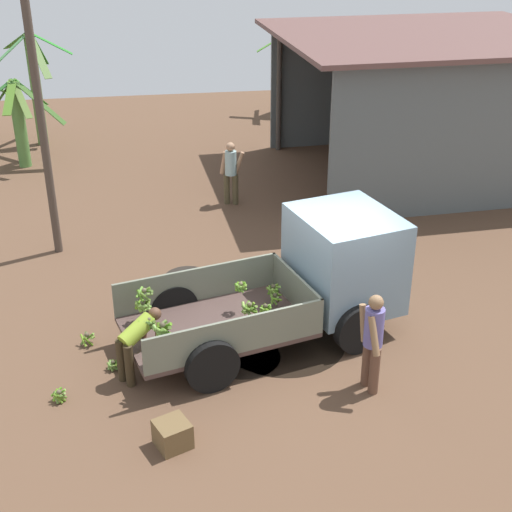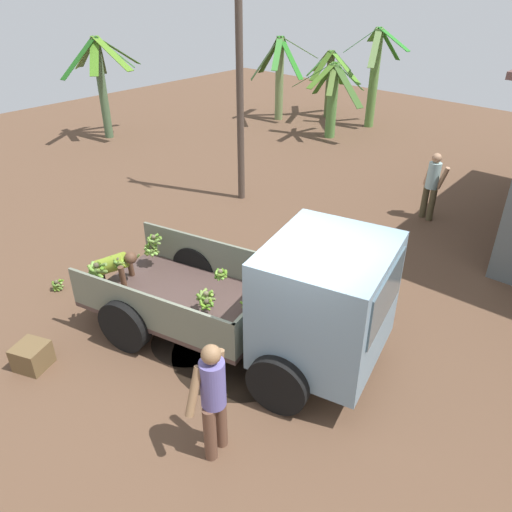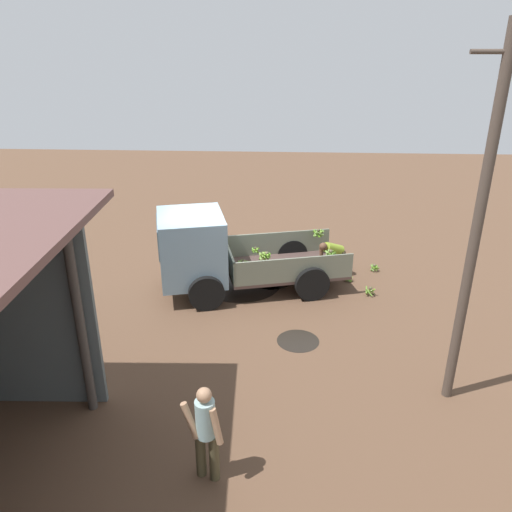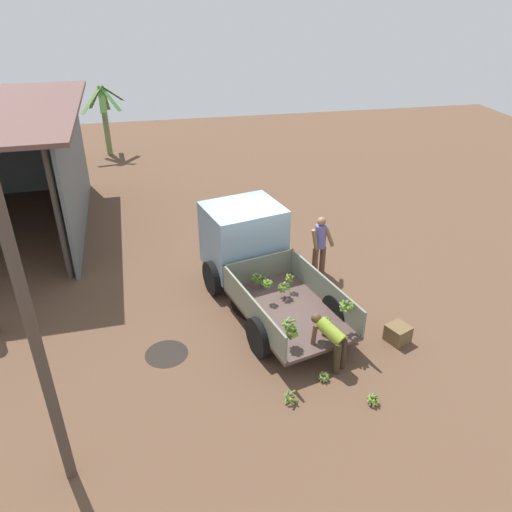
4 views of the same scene
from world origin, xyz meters
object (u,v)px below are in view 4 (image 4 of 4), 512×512
(person_foreground_visitor, at_px, (320,243))
(banana_bunch_on_ground_0, at_px, (324,377))
(person_worker_loading, at_px, (331,338))
(banana_bunch_on_ground_1, at_px, (291,397))
(cargo_truck, at_px, (251,250))
(banana_bunch_on_ground_2, at_px, (373,399))
(utility_pole, at_px, (27,312))
(wooden_crate_0, at_px, (398,334))

(person_foreground_visitor, xyz_separation_m, banana_bunch_on_ground_0, (-3.95, 1.16, -0.84))
(person_worker_loading, bearing_deg, banana_bunch_on_ground_1, 92.67)
(cargo_truck, distance_m, banana_bunch_on_ground_2, 4.77)
(banana_bunch_on_ground_1, height_order, banana_bunch_on_ground_2, banana_bunch_on_ground_1)
(cargo_truck, relative_size, banana_bunch_on_ground_1, 19.24)
(utility_pole, xyz_separation_m, banana_bunch_on_ground_0, (1.24, -4.66, -3.12))
(person_foreground_visitor, xyz_separation_m, wooden_crate_0, (-3.10, -0.82, -0.73))
(banana_bunch_on_ground_0, distance_m, banana_bunch_on_ground_2, 1.06)
(utility_pole, xyz_separation_m, person_worker_loading, (1.66, -4.92, -2.52))
(person_foreground_visitor, relative_size, wooden_crate_0, 3.71)
(cargo_truck, bearing_deg, person_worker_loading, -177.02)
(person_worker_loading, distance_m, banana_bunch_on_ground_1, 1.46)
(person_worker_loading, xyz_separation_m, wooden_crate_0, (0.44, -1.73, -0.49))
(utility_pole, relative_size, banana_bunch_on_ground_2, 25.03)
(banana_bunch_on_ground_0, bearing_deg, banana_bunch_on_ground_1, 118.94)
(cargo_truck, height_order, banana_bunch_on_ground_0, cargo_truck)
(person_worker_loading, height_order, banana_bunch_on_ground_2, person_worker_loading)
(wooden_crate_0, bearing_deg, banana_bunch_on_ground_1, 114.99)
(person_foreground_visitor, xyz_separation_m, banana_bunch_on_ground_2, (-4.74, 0.45, -0.81))
(utility_pole, bearing_deg, banana_bunch_on_ground_1, -78.31)
(person_worker_loading, xyz_separation_m, banana_bunch_on_ground_2, (-1.21, -0.46, -0.57))
(wooden_crate_0, bearing_deg, utility_pole, 107.50)
(person_foreground_visitor, height_order, wooden_crate_0, person_foreground_visitor)
(cargo_truck, relative_size, banana_bunch_on_ground_2, 20.02)
(wooden_crate_0, bearing_deg, cargo_truck, 44.45)
(person_worker_loading, distance_m, banana_bunch_on_ground_0, 0.77)
(person_worker_loading, relative_size, banana_bunch_on_ground_0, 4.67)
(person_worker_loading, height_order, banana_bunch_on_ground_0, person_worker_loading)
(cargo_truck, distance_m, wooden_crate_0, 4.01)
(cargo_truck, xyz_separation_m, banana_bunch_on_ground_2, (-4.44, -1.46, -0.99))
(banana_bunch_on_ground_1, bearing_deg, banana_bunch_on_ground_0, -61.06)
(banana_bunch_on_ground_2, distance_m, wooden_crate_0, 2.08)
(person_worker_loading, xyz_separation_m, banana_bunch_on_ground_0, (-0.42, 0.25, -0.60))
(banana_bunch_on_ground_0, relative_size, wooden_crate_0, 0.52)
(banana_bunch_on_ground_1, xyz_separation_m, banana_bunch_on_ground_2, (-0.35, -1.51, -0.03))
(person_worker_loading, xyz_separation_m, banana_bunch_on_ground_1, (-0.86, 1.05, -0.54))
(banana_bunch_on_ground_0, bearing_deg, person_foreground_visitor, -16.38)
(wooden_crate_0, bearing_deg, banana_bunch_on_ground_0, 113.31)
(banana_bunch_on_ground_0, distance_m, wooden_crate_0, 2.16)
(utility_pole, distance_m, banana_bunch_on_ground_1, 5.00)
(banana_bunch_on_ground_0, height_order, banana_bunch_on_ground_2, banana_bunch_on_ground_2)
(wooden_crate_0, bearing_deg, person_foreground_visitor, 14.81)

